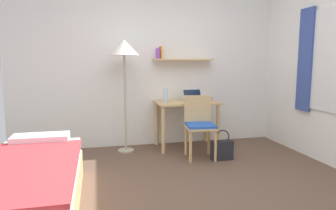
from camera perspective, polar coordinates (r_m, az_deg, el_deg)
The scene contains 10 objects.
ground_plane at distance 3.22m, azimuth 4.31°, elevation -16.35°, with size 5.28×5.28×0.00m, color brown.
wall_back at distance 4.90m, azimuth -2.67°, elevation 7.71°, with size 4.40×0.27×2.60m.
bed at distance 3.03m, azimuth -24.61°, elevation -13.84°, with size 0.86×1.93×0.54m.
desk at distance 4.75m, azimuth 3.46°, elevation -1.00°, with size 0.94×0.59×0.72m.
desk_chair at distance 4.30m, azimuth 5.88°, elevation -3.39°, with size 0.45×0.46×0.86m.
standing_lamp at distance 4.50m, azimuth -8.14°, elevation 9.57°, with size 0.43×0.43×1.64m.
laptop at distance 4.79m, azimuth 4.61°, elevation 1.33°, with size 0.31×0.21×0.19m.
water_bottle at distance 4.60m, azimuth -0.47°, elevation 1.88°, with size 0.07×0.07×0.23m, color silver.
book_stack at distance 4.84m, azimuth 6.89°, elevation 1.15°, with size 0.17×0.23×0.06m.
handbag at distance 4.29m, azimuth 10.00°, elevation -8.11°, with size 0.30×0.11×0.42m.
Camera 1 is at (-0.90, -2.80, 1.33)m, focal length 32.82 mm.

